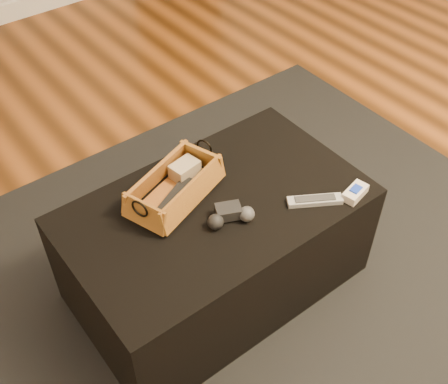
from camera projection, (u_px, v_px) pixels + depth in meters
floor at (298, 302)px, 2.09m from camera, size 5.00×5.50×0.01m
baseboard at (8, 12)px, 3.59m from camera, size 5.00×0.04×0.12m
area_rug at (225, 291)px, 2.11m from camera, size 2.60×2.00×0.01m
ottoman at (216, 246)px, 1.99m from camera, size 1.00×0.60×0.42m
tv_remote at (175, 196)px, 1.83m from camera, size 0.18×0.12×0.02m
cloth_bundle at (185, 169)px, 1.90m from camera, size 0.11×0.08×0.05m
wicker_basket at (175, 188)px, 1.84m from camera, size 0.39×0.28×0.12m
game_controller at (230, 215)px, 1.77m from camera, size 0.16×0.12×0.05m
silver_remote at (315, 200)px, 1.84m from camera, size 0.18×0.13×0.02m
cream_gadget at (355, 193)px, 1.86m from camera, size 0.10×0.07×0.04m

